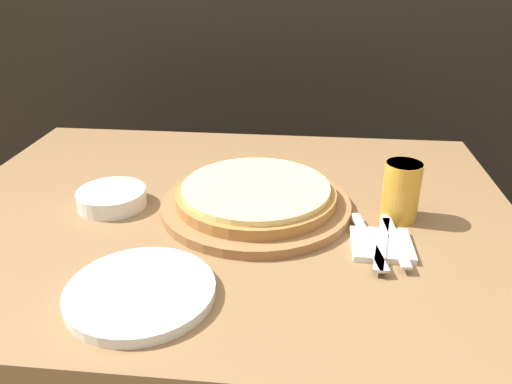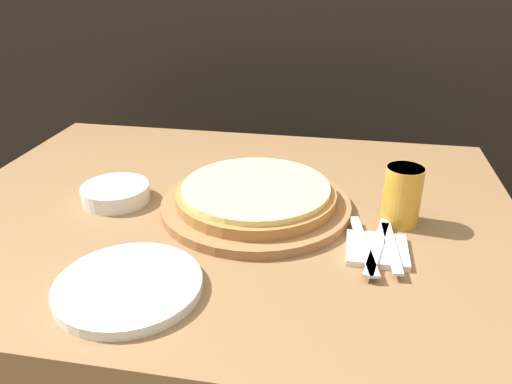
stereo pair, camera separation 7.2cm
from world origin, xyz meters
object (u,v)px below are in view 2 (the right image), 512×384
object	(u,v)px
dinner_plate	(129,286)
dinner_knife	(377,246)
beer_glass	(402,193)
fork	(363,244)
side_bowl	(116,193)
spoon	(392,247)
pizza_on_board	(256,198)

from	to	relation	value
dinner_plate	dinner_knife	world-z (taller)	dinner_plate
beer_glass	fork	world-z (taller)	beer_glass
beer_glass	fork	size ratio (longest dim) A/B	0.60
side_bowl	spoon	xyz separation A→B (m)	(0.58, -0.11, -0.00)
beer_glass	dinner_knife	xyz separation A→B (m)	(-0.05, -0.12, -0.05)
dinner_plate	fork	distance (m)	0.42
dinner_plate	side_bowl	bearing A→B (deg)	117.83
side_bowl	dinner_knife	bearing A→B (deg)	-11.50
side_bowl	dinner_knife	distance (m)	0.57
dinner_knife	spoon	bearing A→B (deg)	0.00
dinner_knife	pizza_on_board	bearing A→B (deg)	152.43
beer_glass	spoon	bearing A→B (deg)	-100.37
pizza_on_board	spoon	distance (m)	0.30
dinner_plate	dinner_knife	bearing A→B (deg)	25.28
pizza_on_board	side_bowl	bearing A→B (deg)	-177.10
beer_glass	side_bowl	distance (m)	0.61
dinner_knife	spoon	size ratio (longest dim) A/B	1.17
side_bowl	fork	size ratio (longest dim) A/B	0.72
side_bowl	spoon	bearing A→B (deg)	-11.02
spoon	fork	bearing A→B (deg)	180.00
side_bowl	beer_glass	bearing A→B (deg)	0.78
beer_glass	dinner_plate	world-z (taller)	beer_glass
pizza_on_board	spoon	world-z (taller)	pizza_on_board
side_bowl	pizza_on_board	bearing A→B (deg)	2.90
pizza_on_board	fork	distance (m)	0.26
dinner_knife	spoon	xyz separation A→B (m)	(0.03, 0.00, 0.00)
side_bowl	dinner_knife	world-z (taller)	side_bowl
spoon	dinner_plate	bearing A→B (deg)	-156.04
pizza_on_board	dinner_knife	world-z (taller)	pizza_on_board
dinner_plate	fork	world-z (taller)	dinner_plate
pizza_on_board	dinner_knife	size ratio (longest dim) A/B	1.97
pizza_on_board	beer_glass	size ratio (longest dim) A/B	3.30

